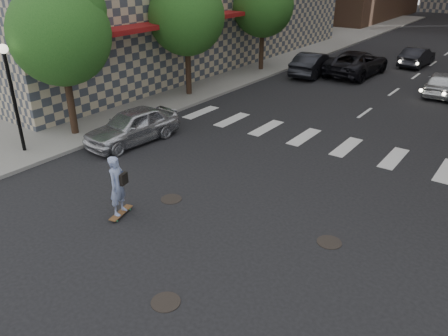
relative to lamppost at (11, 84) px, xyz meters
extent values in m
plane|color=black|center=(9.50, -0.50, -2.93)|extent=(160.00, 160.00, 0.00)
cube|color=gray|center=(-5.00, 19.50, -2.86)|extent=(13.00, 80.00, 0.15)
cube|color=black|center=(-1.70, 9.50, -0.93)|extent=(0.30, 14.00, 4.00)
cube|color=maroon|center=(-0.90, 9.50, 1.17)|extent=(1.60, 14.00, 0.25)
cylinder|color=black|center=(0.00, 0.00, -0.78)|extent=(0.14, 0.14, 4.00)
sphere|color=#F2EACC|center=(0.00, 0.00, 1.32)|extent=(0.36, 0.36, 0.36)
cylinder|color=#382619|center=(0.00, 2.50, -1.38)|extent=(0.32, 0.32, 2.80)
sphere|color=#194A18|center=(0.00, 2.50, 1.52)|extent=(4.20, 4.20, 4.20)
sphere|color=#194A18|center=(0.20, 3.10, 2.42)|extent=(2.80, 2.80, 2.80)
cylinder|color=#382619|center=(0.00, 10.50, -1.38)|extent=(0.32, 0.32, 2.80)
sphere|color=#194A18|center=(0.00, 10.50, 1.52)|extent=(4.20, 4.20, 4.20)
cylinder|color=#382619|center=(0.00, 18.50, -1.38)|extent=(0.32, 0.32, 2.80)
sphere|color=#194A18|center=(0.00, 18.50, 1.52)|extent=(4.20, 4.20, 4.20)
cylinder|color=black|center=(10.70, -3.00, -2.92)|extent=(0.70, 0.70, 0.02)
cylinder|color=black|center=(7.50, 0.70, -2.92)|extent=(0.70, 0.70, 0.02)
cylinder|color=black|center=(12.80, 1.50, -2.92)|extent=(0.70, 0.70, 0.02)
cube|color=brown|center=(6.92, -0.98, -2.84)|extent=(0.51, 1.04, 0.02)
cylinder|color=#32A460|center=(6.93, -1.35, -2.90)|extent=(0.05, 0.07, 0.07)
cylinder|color=#32A460|center=(7.11, -1.30, -2.90)|extent=(0.05, 0.07, 0.07)
cylinder|color=#32A460|center=(6.74, -0.66, -2.90)|extent=(0.05, 0.07, 0.07)
cylinder|color=#32A460|center=(6.91, -0.61, -2.90)|extent=(0.05, 0.07, 0.07)
imported|color=#7D97B6|center=(6.92, -0.98, -1.87)|extent=(0.62, 0.79, 1.91)
cube|color=black|center=(7.10, -0.87, -1.64)|extent=(0.19, 0.33, 0.36)
imported|color=silver|center=(2.70, 3.53, -2.19)|extent=(2.14, 4.51, 1.49)
imported|color=black|center=(3.59, 19.50, -2.15)|extent=(1.98, 4.86, 1.57)
imported|color=black|center=(5.99, 21.34, -2.11)|extent=(3.06, 6.09, 1.66)
imported|color=silver|center=(11.85, 19.50, -2.24)|extent=(1.95, 4.19, 1.39)
imported|color=black|center=(8.62, 26.72, -2.23)|extent=(1.78, 4.34, 1.40)
camera|label=1|loc=(16.43, -8.54, 4.29)|focal=35.00mm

